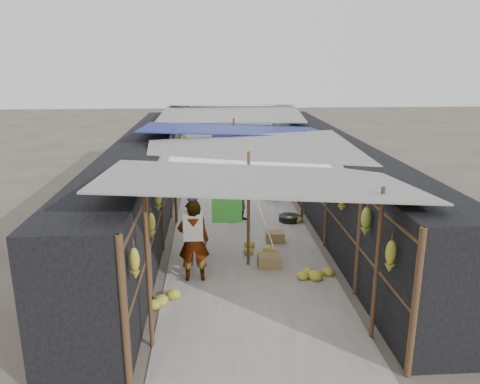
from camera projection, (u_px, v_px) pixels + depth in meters
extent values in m
plane|color=#6B6356|center=(263.00, 342.00, 7.66)|extent=(80.00, 80.00, 0.00)
cube|color=#9E998E|center=(238.00, 216.00, 13.90)|extent=(3.60, 16.00, 0.02)
cube|color=black|center=(145.00, 180.00, 13.43)|extent=(1.40, 15.00, 2.30)
cube|color=black|center=(330.00, 177.00, 13.77)|extent=(1.40, 15.00, 2.30)
cube|color=#9A7E4E|center=(269.00, 261.00, 10.39)|extent=(0.49, 0.40, 0.30)
cube|color=#9A7E4E|center=(275.00, 237.00, 11.85)|extent=(0.47, 0.38, 0.27)
cube|color=#9A7E4E|center=(201.00, 168.00, 19.56)|extent=(0.48, 0.42, 0.27)
cylinder|color=black|center=(289.00, 219.00, 13.39)|extent=(0.61, 0.61, 0.18)
imported|color=silver|center=(194.00, 241.00, 9.58)|extent=(0.65, 0.43, 1.76)
imported|color=navy|center=(242.00, 193.00, 13.18)|extent=(1.01, 0.91, 1.70)
imported|color=#4F4944|center=(280.00, 184.00, 15.77)|extent=(0.35, 0.57, 0.85)
cylinder|color=brown|center=(148.00, 272.00, 7.20)|extent=(0.07, 0.07, 2.60)
cylinder|color=brown|center=(377.00, 266.00, 7.42)|extent=(0.07, 0.07, 2.60)
cylinder|color=brown|center=(248.00, 210.00, 10.19)|extent=(0.07, 0.07, 2.60)
cylinder|color=brown|center=(175.00, 178.00, 12.96)|extent=(0.07, 0.07, 2.60)
cylinder|color=brown|center=(303.00, 176.00, 13.19)|extent=(0.07, 0.07, 2.60)
cylinder|color=brown|center=(234.00, 157.00, 15.96)|extent=(0.07, 0.07, 2.60)
cylinder|color=brown|center=(185.00, 142.00, 18.73)|extent=(0.07, 0.07, 2.60)
cylinder|color=brown|center=(274.00, 141.00, 18.96)|extent=(0.07, 0.07, 2.60)
cube|color=gray|center=(259.00, 179.00, 7.95)|extent=(5.21, 3.19, 0.52)
cube|color=gray|center=(253.00, 152.00, 11.08)|extent=(5.23, 3.73, 0.50)
cube|color=navy|center=(233.00, 129.00, 14.20)|extent=(5.40, 3.60, 0.41)
cube|color=gray|center=(231.00, 114.00, 17.35)|extent=(5.37, 3.66, 0.27)
cube|color=gray|center=(231.00, 105.00, 19.64)|extent=(5.00, 1.99, 0.24)
cylinder|color=brown|center=(168.00, 149.00, 13.23)|extent=(0.06, 15.00, 0.06)
cylinder|color=brown|center=(308.00, 147.00, 13.48)|extent=(0.06, 15.00, 0.06)
cylinder|color=gray|center=(238.00, 148.00, 13.36)|extent=(0.02, 15.00, 0.02)
cube|color=navy|center=(222.00, 140.00, 16.53)|extent=(0.65, 0.03, 0.60)
cube|color=#1A2BAF|center=(234.00, 160.00, 13.23)|extent=(0.70, 0.03, 0.60)
cube|color=#A53819|center=(283.00, 171.00, 11.85)|extent=(0.50, 0.03, 0.60)
cube|color=silver|center=(256.00, 144.00, 15.64)|extent=(0.60, 0.03, 0.55)
cube|color=#2A7627|center=(227.00, 206.00, 9.16)|extent=(0.60, 0.03, 0.70)
cube|color=#191DA4|center=(248.00, 176.00, 11.45)|extent=(0.55, 0.03, 0.65)
ellipsoid|color=#A29B29|center=(135.00, 263.00, 6.42)|extent=(0.14, 0.12, 0.47)
ellipsoid|color=#A29B29|center=(151.00, 225.00, 8.27)|extent=(0.15, 0.13, 0.47)
ellipsoid|color=olive|center=(158.00, 200.00, 9.39)|extent=(0.17, 0.15, 0.48)
ellipsoid|color=olive|center=(165.00, 185.00, 10.84)|extent=(0.17, 0.14, 0.41)
ellipsoid|color=olive|center=(170.00, 171.00, 12.26)|extent=(0.15, 0.13, 0.39)
ellipsoid|color=olive|center=(175.00, 156.00, 14.07)|extent=(0.18, 0.16, 0.36)
ellipsoid|color=olive|center=(177.00, 149.00, 15.38)|extent=(0.19, 0.16, 0.40)
ellipsoid|color=olive|center=(181.00, 141.00, 17.26)|extent=(0.15, 0.13, 0.41)
ellipsoid|color=olive|center=(182.00, 136.00, 18.32)|extent=(0.19, 0.16, 0.42)
ellipsoid|color=olive|center=(184.00, 130.00, 19.73)|extent=(0.17, 0.14, 0.55)
ellipsoid|color=#A29B29|center=(390.00, 256.00, 7.06)|extent=(0.16, 0.14, 0.53)
ellipsoid|color=olive|center=(366.00, 222.00, 8.15)|extent=(0.19, 0.16, 0.53)
ellipsoid|color=#A29B29|center=(342.00, 200.00, 9.61)|extent=(0.19, 0.16, 0.45)
ellipsoid|color=#A29B29|center=(320.00, 183.00, 11.53)|extent=(0.18, 0.15, 0.44)
ellipsoid|color=olive|center=(307.00, 159.00, 13.03)|extent=(0.15, 0.13, 0.42)
ellipsoid|color=olive|center=(301.00, 153.00, 13.90)|extent=(0.20, 0.17, 0.49)
ellipsoid|color=olive|center=(291.00, 153.00, 15.50)|extent=(0.17, 0.14, 0.57)
ellipsoid|color=olive|center=(283.00, 142.00, 17.23)|extent=(0.18, 0.15, 0.53)
ellipsoid|color=olive|center=(278.00, 131.00, 18.41)|extent=(0.18, 0.15, 0.45)
ellipsoid|color=#A29B29|center=(273.00, 128.00, 19.97)|extent=(0.15, 0.12, 0.59)
ellipsoid|color=#A29B29|center=(166.00, 299.00, 8.78)|extent=(0.49, 0.41, 0.24)
ellipsoid|color=olive|center=(270.00, 197.00, 15.44)|extent=(0.46, 0.39, 0.23)
ellipsoid|color=olive|center=(265.00, 177.00, 18.05)|extent=(0.45, 0.38, 0.23)
ellipsoid|color=#A29B29|center=(319.00, 276.00, 9.66)|extent=(0.66, 0.56, 0.33)
ellipsoid|color=olive|center=(296.00, 214.00, 13.52)|extent=(0.68, 0.58, 0.34)
ellipsoid|color=#A29B29|center=(260.00, 246.00, 11.27)|extent=(0.57, 0.49, 0.29)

